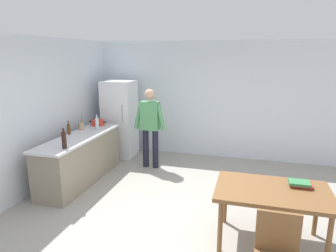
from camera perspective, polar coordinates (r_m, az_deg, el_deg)
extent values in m
plane|color=#9E998E|center=(4.73, 0.52, -16.79)|extent=(14.00, 14.00, 0.00)
cube|color=silver|center=(7.10, 6.90, 5.00)|extent=(6.40, 0.12, 2.70)
cube|color=silver|center=(5.63, -25.35, 1.57)|extent=(0.12, 5.60, 2.70)
cube|color=gray|center=(5.98, -16.32, -6.18)|extent=(0.60, 2.12, 0.86)
cube|color=silver|center=(5.84, -16.61, -2.02)|extent=(0.64, 2.20, 0.04)
cube|color=white|center=(7.16, -9.18, 1.33)|extent=(0.70, 0.64, 1.80)
cylinder|color=#B2B2B7|center=(6.73, -8.74, 2.31)|extent=(0.02, 0.02, 0.40)
cylinder|color=#1E1E2D|center=(6.48, -4.27, -4.22)|extent=(0.13, 0.13, 0.84)
cylinder|color=#1E1E2D|center=(6.41, -2.42, -4.39)|extent=(0.13, 0.13, 0.84)
cube|color=#519960|center=(6.26, -3.44, 1.98)|extent=(0.38, 0.22, 0.60)
sphere|color=tan|center=(6.19, -3.50, 6.07)|extent=(0.22, 0.22, 0.22)
cylinder|color=#519960|center=(6.31, -5.70, 1.85)|extent=(0.20, 0.09, 0.55)
cylinder|color=#519960|center=(6.15, -1.35, 1.61)|extent=(0.20, 0.09, 0.55)
cube|color=brown|center=(4.02, 19.42, -11.72)|extent=(1.40, 0.90, 0.05)
cylinder|color=brown|center=(3.88, 9.95, -18.35)|extent=(0.06, 0.06, 0.70)
cylinder|color=brown|center=(3.99, 28.40, -19.00)|extent=(0.06, 0.06, 0.70)
cylinder|color=brown|center=(4.49, 10.90, -13.72)|extent=(0.06, 0.06, 0.70)
cylinder|color=brown|center=(4.58, 26.51, -14.41)|extent=(0.06, 0.06, 0.70)
cube|color=brown|center=(3.27, 20.29, -18.41)|extent=(0.42, 0.04, 0.42)
cylinder|color=red|center=(6.61, -13.29, 0.66)|extent=(0.28, 0.28, 0.12)
cube|color=black|center=(6.69, -14.58, 0.91)|extent=(0.06, 0.03, 0.02)
cube|color=black|center=(6.52, -11.99, 0.74)|extent=(0.06, 0.03, 0.02)
cylinder|color=tan|center=(6.29, -16.23, -0.07)|extent=(0.11, 0.11, 0.14)
cylinder|color=olive|center=(6.25, -16.14, 1.18)|extent=(0.02, 0.05, 0.22)
cylinder|color=olive|center=(6.24, -16.21, 1.15)|extent=(0.02, 0.04, 0.22)
cylinder|color=silver|center=(6.24, -13.43, 0.46)|extent=(0.07, 0.07, 0.24)
cylinder|color=silver|center=(6.21, -13.50, 1.81)|extent=(0.03, 0.03, 0.06)
cylinder|color=#5B3314|center=(5.99, -18.46, -0.59)|extent=(0.06, 0.06, 0.20)
cylinder|color=#5B3314|center=(5.96, -18.55, 0.62)|extent=(0.02, 0.02, 0.06)
cylinder|color=black|center=(5.11, -19.27, -2.56)|extent=(0.08, 0.08, 0.28)
cylinder|color=black|center=(5.07, -19.42, -0.71)|extent=(0.03, 0.03, 0.06)
cube|color=#B22D28|center=(4.23, 24.17, -10.27)|extent=(0.26, 0.18, 0.03)
cube|color=#387A47|center=(4.20, 23.84, -9.90)|extent=(0.26, 0.19, 0.04)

